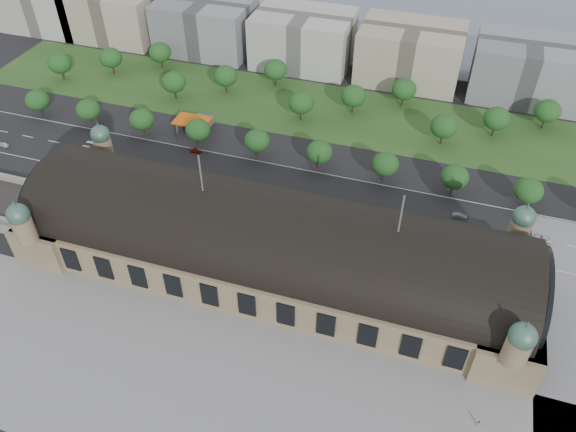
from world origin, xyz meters
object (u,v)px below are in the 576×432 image
(parked_car_4, at_px, (215,202))
(traffic_car_2, at_px, (171,177))
(traffic_car_0, at_px, (3,145))
(petrol_station, at_px, (198,121))
(parked_car_0, at_px, (88,171))
(parked_car_5, at_px, (165,195))
(traffic_car_5, at_px, (460,216))
(bus_east, at_px, (354,221))
(bus_mid, at_px, (343,214))
(traffic_car_3, at_px, (196,151))
(traffic_car_1, at_px, (105,148))
(parked_car_6, at_px, (215,202))
(pedestrian_0, at_px, (478,424))
(traffic_car_4, at_px, (318,198))
(parked_car_2, at_px, (104,182))
(parked_car_3, at_px, (145,185))
(parked_car_1, at_px, (159,194))
(bus_west, at_px, (295,198))

(parked_car_4, bearing_deg, traffic_car_2, -145.67)
(traffic_car_2, distance_m, parked_car_4, 22.45)
(traffic_car_2, bearing_deg, traffic_car_0, -91.20)
(petrol_station, relative_size, parked_car_0, 3.40)
(traffic_car_2, height_order, parked_car_5, parked_car_5)
(traffic_car_5, height_order, parked_car_4, traffic_car_5)
(traffic_car_5, bearing_deg, bus_east, 110.67)
(bus_mid, bearing_deg, bus_east, -114.99)
(traffic_car_0, bearing_deg, traffic_car_3, 109.54)
(traffic_car_1, distance_m, traffic_car_2, 33.53)
(parked_car_6, relative_size, pedestrian_0, 2.60)
(traffic_car_5, distance_m, parked_car_4, 82.29)
(traffic_car_0, xyz_separation_m, bus_mid, (135.54, -0.07, 0.70))
(parked_car_6, bearing_deg, bus_east, 64.26)
(traffic_car_4, distance_m, parked_car_5, 53.07)
(traffic_car_1, relative_size, parked_car_6, 0.82)
(traffic_car_1, bearing_deg, petrol_station, -45.18)
(traffic_car_2, height_order, parked_car_2, parked_car_2)
(parked_car_2, height_order, pedestrian_0, pedestrian_0)
(parked_car_3, relative_size, parked_car_4, 0.92)
(parked_car_4, bearing_deg, parked_car_3, -126.37)
(traffic_car_4, bearing_deg, parked_car_1, -78.35)
(traffic_car_0, xyz_separation_m, parked_car_3, (64.79, -5.62, -0.09))
(traffic_car_1, bearing_deg, traffic_car_0, 106.09)
(parked_car_5, distance_m, bus_mid, 62.08)
(parked_car_2, relative_size, parked_car_5, 0.90)
(traffic_car_4, xyz_separation_m, bus_east, (14.70, -8.39, 0.80))
(petrol_station, height_order, traffic_car_1, petrol_station)
(petrol_station, bearing_deg, parked_car_1, -83.61)
(traffic_car_0, xyz_separation_m, parked_car_6, (92.22, -6.78, -0.07))
(parked_car_0, relative_size, bus_mid, 0.38)
(traffic_car_3, xyz_separation_m, parked_car_3, (-8.09, -24.81, 0.04))
(traffic_car_0, relative_size, bus_mid, 0.44)
(traffic_car_4, xyz_separation_m, traffic_car_5, (47.44, 5.64, 0.06))
(parked_car_4, bearing_deg, petrol_station, 177.16)
(traffic_car_1, bearing_deg, traffic_car_3, -73.04)
(traffic_car_2, height_order, traffic_car_4, traffic_car_4)
(traffic_car_2, distance_m, traffic_car_5, 101.56)
(traffic_car_5, distance_m, parked_car_2, 124.18)
(traffic_car_3, distance_m, parked_car_5, 27.69)
(traffic_car_1, distance_m, bus_mid, 97.01)
(traffic_car_4, distance_m, traffic_car_5, 47.77)
(parked_car_2, xyz_separation_m, pedestrian_0, (133.13, -53.79, 0.23))
(traffic_car_5, height_order, parked_car_3, traffic_car_5)
(traffic_car_1, relative_size, parked_car_3, 0.98)
(parked_car_4, relative_size, parked_car_6, 0.91)
(traffic_car_0, height_order, traffic_car_5, traffic_car_0)
(traffic_car_2, distance_m, parked_car_2, 23.70)
(traffic_car_4, bearing_deg, bus_mid, 56.70)
(parked_car_6, xyz_separation_m, bus_west, (25.58, 9.30, 0.97))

